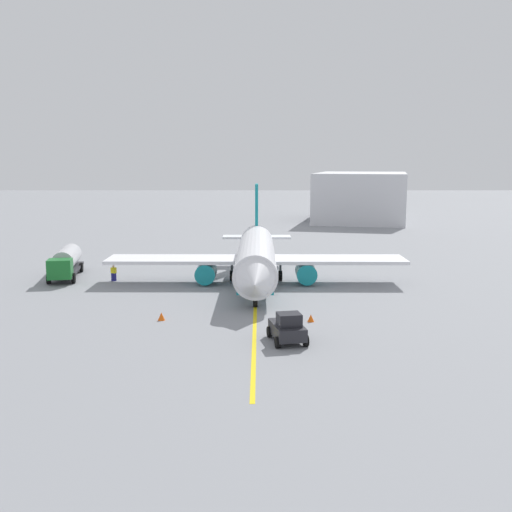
% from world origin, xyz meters
% --- Properties ---
extents(ground_plane, '(400.00, 400.00, 0.00)m').
position_xyz_m(ground_plane, '(0.00, 0.00, 0.00)').
color(ground_plane, gray).
extents(airplane, '(30.07, 31.18, 9.91)m').
position_xyz_m(airplane, '(-0.46, 0.00, 2.77)').
color(airplane, white).
rests_on(airplane, ground).
extents(fuel_tanker, '(10.58, 4.16, 3.15)m').
position_xyz_m(fuel_tanker, '(-3.99, -20.97, 1.72)').
color(fuel_tanker, '#2D2D33').
rests_on(fuel_tanker, ground).
extents(pushback_tug, '(3.92, 2.92, 2.20)m').
position_xyz_m(pushback_tug, '(19.87, 2.24, 1.01)').
color(pushback_tug, '#232328').
rests_on(pushback_tug, ground).
extents(refueling_worker, '(0.54, 0.62, 1.71)m').
position_xyz_m(refueling_worker, '(-1.89, -15.23, 0.82)').
color(refueling_worker, navy).
rests_on(refueling_worker, ground).
extents(safety_cone_nose, '(0.54, 0.54, 0.60)m').
position_xyz_m(safety_cone_nose, '(14.46, 4.38, 0.30)').
color(safety_cone_nose, '#F2590F').
rests_on(safety_cone_nose, ground).
extents(safety_cone_wingtip, '(0.58, 0.58, 0.65)m').
position_xyz_m(safety_cone_wingtip, '(14.03, -7.63, 0.32)').
color(safety_cone_wingtip, '#F2590F').
rests_on(safety_cone_wingtip, ground).
extents(distant_hangar, '(30.73, 24.01, 10.21)m').
position_xyz_m(distant_hangar, '(-67.68, 22.62, 5.10)').
color(distant_hangar, silver).
rests_on(distant_hangar, ground).
extents(taxi_line_marking, '(61.53, 0.69, 0.01)m').
position_xyz_m(taxi_line_marking, '(0.00, 0.00, 0.01)').
color(taxi_line_marking, yellow).
rests_on(taxi_line_marking, ground).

